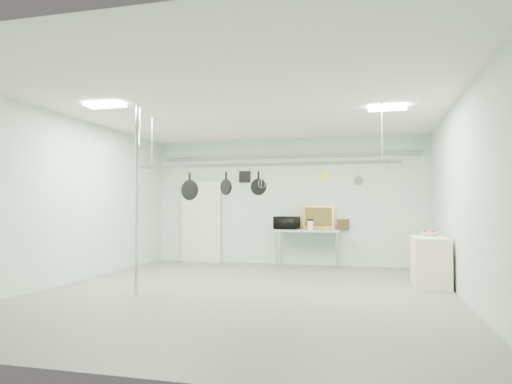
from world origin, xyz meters
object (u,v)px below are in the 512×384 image
(microwave, at_px, (287,223))
(coffee_canister, at_px, (310,225))
(prep_table, at_px, (308,233))
(fruit_bowl, at_px, (430,234))
(side_cabinet, at_px, (430,262))
(skillet_left, at_px, (190,187))
(skillet_mid, at_px, (226,183))
(chrome_pole, at_px, (137,198))
(skillet_right, at_px, (259,183))
(pot_rack, at_px, (260,163))

(microwave, bearing_deg, coffee_canister, -173.68)
(prep_table, height_order, fruit_bowl, fruit_bowl)
(prep_table, xyz_separation_m, side_cabinet, (2.55, -2.20, -0.38))
(skillet_left, bearing_deg, skillet_mid, 14.78)
(chrome_pole, xyz_separation_m, prep_table, (2.30, 4.20, -0.77))
(coffee_canister, relative_size, skillet_mid, 0.54)
(side_cabinet, bearing_deg, prep_table, 139.21)
(coffee_canister, xyz_separation_m, skillet_mid, (-1.10, -3.25, 0.87))
(chrome_pole, relative_size, fruit_bowl, 9.54)
(side_cabinet, xyz_separation_m, skillet_right, (-2.97, -1.10, 1.43))
(microwave, bearing_deg, chrome_pole, 79.54)
(coffee_canister, height_order, skillet_right, skillet_right)
(chrome_pole, relative_size, skillet_left, 6.17)
(skillet_left, bearing_deg, skillet_right, 14.78)
(chrome_pole, height_order, coffee_canister, chrome_pole)
(prep_table, height_order, skillet_left, skillet_left)
(pot_rack, relative_size, microwave, 8.36)
(microwave, relative_size, coffee_canister, 2.66)
(prep_table, bearing_deg, pot_rack, -96.91)
(chrome_pole, distance_m, fruit_bowl, 5.43)
(skillet_mid, bearing_deg, skillet_right, 31.60)
(prep_table, xyz_separation_m, coffee_canister, (0.08, -0.05, 0.18))
(fruit_bowl, bearing_deg, microwave, 148.05)
(prep_table, xyz_separation_m, skillet_mid, (-1.03, -3.30, 1.05))
(prep_table, distance_m, skillet_right, 3.49)
(pot_rack, relative_size, coffee_canister, 22.20)
(skillet_left, bearing_deg, coffee_canister, 75.72)
(pot_rack, xyz_separation_m, microwave, (-0.12, 3.31, -1.17))
(microwave, distance_m, skillet_left, 3.61)
(chrome_pole, xyz_separation_m, microwave, (1.78, 4.21, -0.54))
(microwave, relative_size, skillet_left, 1.11)
(coffee_canister, bearing_deg, skillet_left, -119.06)
(prep_table, xyz_separation_m, skillet_left, (-1.73, -3.30, 0.99))
(skillet_right, bearing_deg, skillet_mid, -174.56)
(chrome_pole, bearing_deg, pot_rack, 25.35)
(side_cabinet, distance_m, skillet_right, 3.47)
(prep_table, distance_m, coffee_canister, 0.20)
(skillet_right, bearing_deg, fruit_bowl, 30.16)
(coffee_canister, bearing_deg, prep_table, 146.39)
(chrome_pole, bearing_deg, prep_table, 61.29)
(side_cabinet, relative_size, microwave, 2.09)
(fruit_bowl, xyz_separation_m, skillet_right, (-3.00, -1.38, 0.93))
(prep_table, distance_m, fruit_bowl, 3.22)
(side_cabinet, distance_m, skillet_left, 4.63)
(fruit_bowl, height_order, skillet_right, skillet_right)
(side_cabinet, height_order, skillet_mid, skillet_mid)
(pot_rack, xyz_separation_m, skillet_left, (-1.33, 0.00, -0.40))
(skillet_mid, height_order, skillet_right, same)
(chrome_pole, bearing_deg, skillet_right, 25.59)
(side_cabinet, xyz_separation_m, skillet_mid, (-3.58, -1.10, 1.43))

